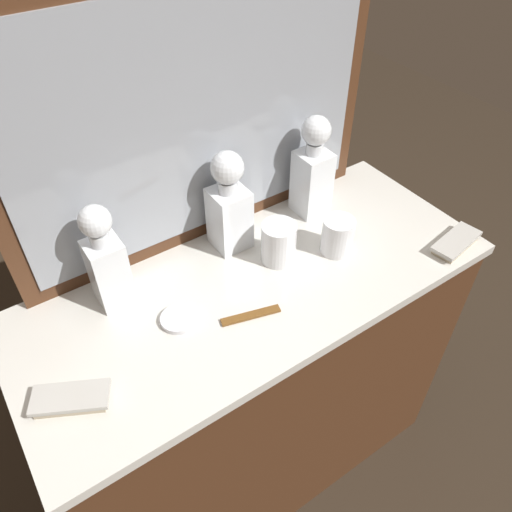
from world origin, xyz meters
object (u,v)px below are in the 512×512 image
object	(u,v)px
silver_brush_far_left	(456,243)
porcelain_dish	(179,319)
crystal_decanter_left	(107,266)
crystal_tumbler_left	(337,237)
tortoiseshell_comb	(251,315)
silver_brush_front	(71,399)
crystal_decanter_far_left	(229,210)
crystal_decanter_rear	(312,175)
crystal_tumbler_center	(279,244)

from	to	relation	value
silver_brush_far_left	porcelain_dish	world-z (taller)	silver_brush_far_left
crystal_decanter_left	crystal_tumbler_left	world-z (taller)	crystal_decanter_left
porcelain_dish	tortoiseshell_comb	size ratio (longest dim) A/B	0.60
silver_brush_far_left	porcelain_dish	size ratio (longest dim) A/B	1.93
silver_brush_front	porcelain_dish	distance (m)	0.27
crystal_decanter_far_left	silver_brush_front	size ratio (longest dim) A/B	1.69
porcelain_dish	tortoiseshell_comb	bearing A→B (deg)	-29.70
crystal_decanter_rear	silver_brush_front	distance (m)	0.79
crystal_decanter_far_left	porcelain_dish	size ratio (longest dim) A/B	3.28
crystal_decanter_far_left	crystal_tumbler_left	size ratio (longest dim) A/B	2.80
crystal_tumbler_center	silver_brush_front	distance (m)	0.57
crystal_decanter_left	crystal_tumbler_left	xyz separation A→B (m)	(0.53, -0.16, -0.06)
crystal_decanter_rear	silver_brush_front	world-z (taller)	crystal_decanter_rear
crystal_decanter_rear	tortoiseshell_comb	distance (m)	0.43
crystal_tumbler_left	tortoiseshell_comb	bearing A→B (deg)	-168.65
porcelain_dish	tortoiseshell_comb	world-z (taller)	porcelain_dish
crystal_decanter_rear	tortoiseshell_comb	world-z (taller)	crystal_decanter_rear
crystal_decanter_rear	porcelain_dish	size ratio (longest dim) A/B	3.45
crystal_decanter_left	silver_brush_front	size ratio (longest dim) A/B	1.66
silver_brush_far_left	silver_brush_front	xyz separation A→B (m)	(-0.96, 0.12, 0.00)
tortoiseshell_comb	crystal_decanter_left	bearing A→B (deg)	135.92
silver_brush_front	silver_brush_far_left	bearing A→B (deg)	-6.87
crystal_tumbler_left	porcelain_dish	distance (m)	0.44
crystal_tumbler_left	silver_brush_front	xyz separation A→B (m)	(-0.70, -0.05, -0.03)
silver_brush_far_left	silver_brush_front	size ratio (longest dim) A/B	1.00
crystal_tumbler_center	crystal_tumbler_left	size ratio (longest dim) A/B	1.10
porcelain_dish	crystal_tumbler_left	bearing A→B (deg)	-2.37
porcelain_dish	tortoiseshell_comb	distance (m)	0.16
crystal_decanter_far_left	silver_brush_far_left	xyz separation A→B (m)	(0.47, -0.33, -0.09)
silver_brush_front	tortoiseshell_comb	distance (m)	0.40
crystal_decanter_left	crystal_decanter_far_left	bearing A→B (deg)	2.71
crystal_decanter_left	porcelain_dish	bearing A→B (deg)	-57.86
crystal_decanter_rear	porcelain_dish	xyz separation A→B (m)	(-0.49, -0.15, -0.11)
crystal_decanter_rear	silver_brush_far_left	size ratio (longest dim) A/B	1.78
crystal_tumbler_left	silver_brush_front	size ratio (longest dim) A/B	0.60
crystal_decanter_far_left	silver_brush_far_left	distance (m)	0.58
crystal_decanter_left	tortoiseshell_comb	xyz separation A→B (m)	(0.23, -0.22, -0.10)
crystal_tumbler_left	porcelain_dish	world-z (taller)	crystal_tumbler_left
crystal_tumbler_center	crystal_tumbler_left	world-z (taller)	crystal_tumbler_center
crystal_decanter_rear	crystal_decanter_left	size ratio (longest dim) A/B	1.07
crystal_decanter_far_left	crystal_decanter_left	world-z (taller)	crystal_decanter_far_left
crystal_decanter_rear	porcelain_dish	bearing A→B (deg)	-162.76
silver_brush_far_left	silver_brush_front	distance (m)	0.97
crystal_decanter_rear	tortoiseshell_comb	xyz separation A→B (m)	(-0.35, -0.23, -0.11)
crystal_decanter_rear	crystal_decanter_left	xyz separation A→B (m)	(-0.58, -0.01, -0.01)
crystal_decanter_far_left	tortoiseshell_comb	xyz separation A→B (m)	(-0.09, -0.23, -0.10)
crystal_tumbler_left	silver_brush_far_left	size ratio (longest dim) A/B	0.61
silver_brush_far_left	porcelain_dish	xyz separation A→B (m)	(-0.70, 0.18, -0.01)
tortoiseshell_comb	crystal_decanter_rear	bearing A→B (deg)	33.22
crystal_decanter_far_left	silver_brush_front	distance (m)	0.55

